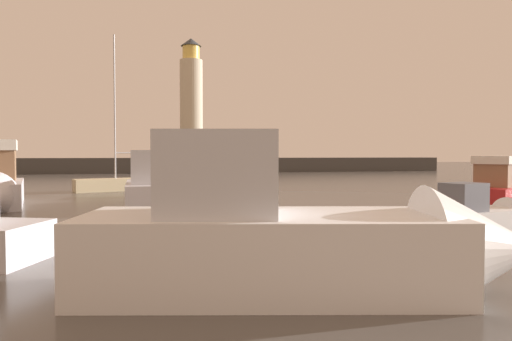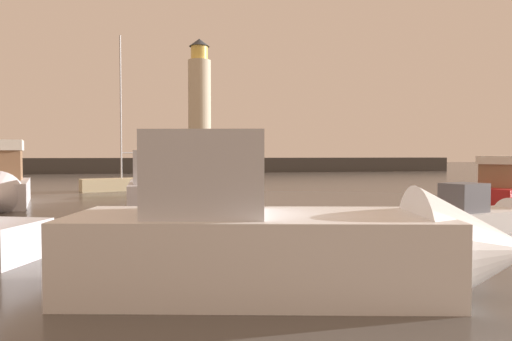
{
  "view_description": "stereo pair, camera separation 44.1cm",
  "coord_description": "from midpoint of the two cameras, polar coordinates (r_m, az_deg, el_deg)",
  "views": [
    {
      "loc": [
        -2.28,
        -1.18,
        2.77
      ],
      "look_at": [
        1.72,
        17.0,
        2.11
      ],
      "focal_mm": 32.35,
      "sensor_mm": 36.0,
      "label": 1
    },
    {
      "loc": [
        -1.84,
        -1.27,
        2.77
      ],
      "look_at": [
        1.72,
        17.0,
        2.11
      ],
      "focal_mm": 32.35,
      "sensor_mm": 36.0,
      "label": 2
    }
  ],
  "objects": [
    {
      "name": "motorboat_2",
      "position": [
        18.72,
        27.21,
        -5.06
      ],
      "size": [
        5.94,
        3.13,
        2.06
      ],
      "color": "white",
      "rests_on": "ground_plane"
    },
    {
      "name": "motorboat_3",
      "position": [
        9.39,
        8.41,
        -8.59
      ],
      "size": [
        9.59,
        4.49,
        3.64
      ],
      "color": "white",
      "rests_on": "ground_plane"
    },
    {
      "name": "sailboat_moored",
      "position": [
        36.55,
        -14.84,
        -1.52
      ],
      "size": [
        7.53,
        3.9,
        11.69
      ],
      "color": "beige",
      "rests_on": "ground_plane"
    },
    {
      "name": "breakwater",
      "position": [
        70.57,
        -9.36,
        0.65
      ],
      "size": [
        87.26,
        4.08,
        2.22
      ],
      "primitive_type": "cube",
      "color": "#423F3D",
      "rests_on": "ground_plane"
    },
    {
      "name": "motorboat_5",
      "position": [
        30.25,
        -3.04,
        -1.73
      ],
      "size": [
        2.68,
        5.89,
        2.8
      ],
      "color": "silver",
      "rests_on": "ground_plane"
    },
    {
      "name": "motorboat_0",
      "position": [
        27.7,
        -28.67,
        -1.72
      ],
      "size": [
        4.58,
        9.34,
        4.11
      ],
      "color": "silver",
      "rests_on": "ground_plane"
    },
    {
      "name": "motorboat_1",
      "position": [
        25.44,
        -12.21,
        -2.07
      ],
      "size": [
        2.59,
        8.15,
        3.35
      ],
      "color": "silver",
      "rests_on": "ground_plane"
    },
    {
      "name": "lighthouse",
      "position": [
        71.16,
        -6.82,
        8.45
      ],
      "size": [
        3.43,
        3.43,
        18.01
      ],
      "color": "beige",
      "rests_on": "breakwater"
    },
    {
      "name": "ground_plane",
      "position": [
        36.04,
        -7.73,
        -2.4
      ],
      "size": [
        220.0,
        220.0,
        0.0
      ],
      "primitive_type": "plane",
      "color": "#4C4742"
    }
  ]
}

